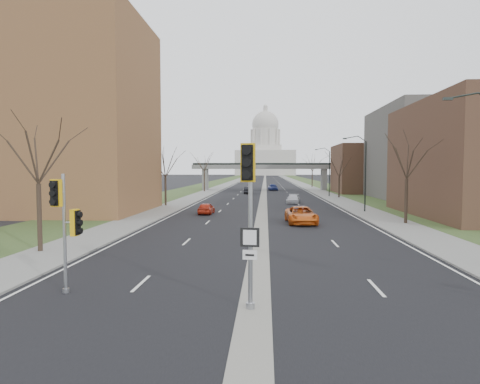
# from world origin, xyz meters

# --- Properties ---
(ground) EXTENTS (700.00, 700.00, 0.00)m
(ground) POSITION_xyz_m (0.00, 0.00, 0.00)
(ground) COLOR black
(ground) RESTS_ON ground
(road_surface) EXTENTS (20.00, 600.00, 0.01)m
(road_surface) POSITION_xyz_m (0.00, 150.00, 0.01)
(road_surface) COLOR black
(road_surface) RESTS_ON ground
(median_strip) EXTENTS (1.20, 600.00, 0.02)m
(median_strip) POSITION_xyz_m (0.00, 150.00, 0.00)
(median_strip) COLOR gray
(median_strip) RESTS_ON ground
(sidewalk_right) EXTENTS (4.00, 600.00, 0.12)m
(sidewalk_right) POSITION_xyz_m (12.00, 150.00, 0.06)
(sidewalk_right) COLOR gray
(sidewalk_right) RESTS_ON ground
(sidewalk_left) EXTENTS (4.00, 600.00, 0.12)m
(sidewalk_left) POSITION_xyz_m (-12.00, 150.00, 0.06)
(sidewalk_left) COLOR gray
(sidewalk_left) RESTS_ON ground
(grass_verge_right) EXTENTS (8.00, 600.00, 0.10)m
(grass_verge_right) POSITION_xyz_m (18.00, 150.00, 0.05)
(grass_verge_right) COLOR #29401D
(grass_verge_right) RESTS_ON ground
(grass_verge_left) EXTENTS (8.00, 600.00, 0.10)m
(grass_verge_left) POSITION_xyz_m (-18.00, 150.00, 0.05)
(grass_verge_left) COLOR #29401D
(grass_verge_left) RESTS_ON ground
(apartment_building) EXTENTS (25.00, 16.00, 22.00)m
(apartment_building) POSITION_xyz_m (-26.00, 30.00, 11.00)
(apartment_building) COLOR brown
(apartment_building) RESTS_ON ground
(commercial_block_mid) EXTENTS (18.00, 22.00, 15.00)m
(commercial_block_mid) POSITION_xyz_m (28.00, 52.00, 7.50)
(commercial_block_mid) COLOR #514E4A
(commercial_block_mid) RESTS_ON ground
(commercial_block_far) EXTENTS (14.00, 14.00, 10.00)m
(commercial_block_far) POSITION_xyz_m (22.00, 70.00, 5.00)
(commercial_block_far) COLOR #513225
(commercial_block_far) RESTS_ON ground
(pedestrian_bridge) EXTENTS (34.00, 3.00, 6.45)m
(pedestrian_bridge) POSITION_xyz_m (0.00, 80.00, 4.84)
(pedestrian_bridge) COLOR slate
(pedestrian_bridge) RESTS_ON ground
(capitol) EXTENTS (48.00, 42.00, 55.75)m
(capitol) POSITION_xyz_m (0.00, 320.00, 18.60)
(capitol) COLOR beige
(capitol) RESTS_ON ground
(streetlight_near) EXTENTS (2.61, 0.20, 8.70)m
(streetlight_near) POSITION_xyz_m (10.99, 6.00, 6.95)
(streetlight_near) COLOR black
(streetlight_near) RESTS_ON sidewalk_right
(streetlight_mid) EXTENTS (2.61, 0.20, 8.70)m
(streetlight_mid) POSITION_xyz_m (10.99, 32.00, 6.95)
(streetlight_mid) COLOR black
(streetlight_mid) RESTS_ON sidewalk_right
(streetlight_far) EXTENTS (2.61, 0.20, 8.70)m
(streetlight_far) POSITION_xyz_m (10.99, 58.00, 6.95)
(streetlight_far) COLOR black
(streetlight_far) RESTS_ON sidewalk_right
(tree_left_a) EXTENTS (7.20, 7.20, 9.40)m
(tree_left_a) POSITION_xyz_m (-13.00, 8.00, 6.64)
(tree_left_a) COLOR #382B21
(tree_left_a) RESTS_ON sidewalk_left
(tree_left_b) EXTENTS (6.75, 6.75, 8.81)m
(tree_left_b) POSITION_xyz_m (-13.00, 38.00, 6.23)
(tree_left_b) COLOR #382B21
(tree_left_b) RESTS_ON sidewalk_left
(tree_left_c) EXTENTS (7.65, 7.65, 9.99)m
(tree_left_c) POSITION_xyz_m (-13.00, 72.00, 7.04)
(tree_left_c) COLOR #382B21
(tree_left_c) RESTS_ON sidewalk_left
(tree_right_a) EXTENTS (7.20, 7.20, 9.40)m
(tree_right_a) POSITION_xyz_m (13.00, 22.00, 6.64)
(tree_right_a) COLOR #382B21
(tree_right_a) RESTS_ON sidewalk_right
(tree_right_b) EXTENTS (6.30, 6.30, 8.22)m
(tree_right_b) POSITION_xyz_m (13.00, 55.00, 5.82)
(tree_right_b) COLOR #382B21
(tree_right_b) RESTS_ON sidewalk_right
(tree_right_c) EXTENTS (7.65, 7.65, 9.99)m
(tree_right_c) POSITION_xyz_m (13.00, 95.00, 7.04)
(tree_right_c) COLOR #382B21
(tree_right_c) RESTS_ON sidewalk_right
(signal_pole_left) EXTENTS (0.93, 0.82, 4.79)m
(signal_pole_left) POSITION_xyz_m (-7.48, 0.40, 3.14)
(signal_pole_left) COLOR gray
(signal_pole_left) RESTS_ON ground
(signal_pole_median) EXTENTS (0.68, 0.97, 5.87)m
(signal_pole_median) POSITION_xyz_m (-0.19, -1.12, 4.09)
(signal_pole_median) COLOR gray
(signal_pole_median) RESTS_ON ground
(car_left_near) EXTENTS (1.62, 3.78, 1.27)m
(car_left_near) POSITION_xyz_m (-6.19, 29.17, 0.64)
(car_left_near) COLOR #B12814
(car_left_near) RESTS_ON ground
(car_left_far) EXTENTS (1.67, 4.42, 1.44)m
(car_left_far) POSITION_xyz_m (-3.09, 66.19, 0.72)
(car_left_far) COLOR black
(car_left_far) RESTS_ON ground
(car_right_near) EXTENTS (2.85, 5.69, 1.55)m
(car_right_near) POSITION_xyz_m (3.64, 22.04, 0.77)
(car_right_near) COLOR #D05B16
(car_right_near) RESTS_ON ground
(car_right_mid) EXTENTS (2.36, 4.57, 1.27)m
(car_right_mid) POSITION_xyz_m (4.41, 43.95, 0.63)
(car_right_mid) COLOR silver
(car_right_mid) RESTS_ON ground
(car_right_far) EXTENTS (2.41, 4.78, 1.56)m
(car_right_far) POSITION_xyz_m (2.11, 79.02, 0.78)
(car_right_far) COLOR navy
(car_right_far) RESTS_ON ground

